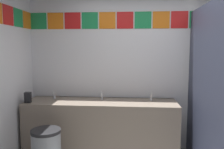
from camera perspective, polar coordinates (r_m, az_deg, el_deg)
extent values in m
cube|color=silver|center=(3.89, 9.40, 2.86)|extent=(3.97, 0.08, 2.82)
cube|color=#1E8C4C|center=(4.15, -17.30, 12.22)|extent=(0.26, 0.01, 0.26)
cube|color=orange|center=(4.05, -13.49, 12.48)|extent=(0.26, 0.01, 0.26)
cube|color=red|center=(3.97, -9.51, 12.69)|extent=(0.26, 0.01, 0.26)
cube|color=#1E8C4C|center=(3.91, -5.38, 12.85)|extent=(0.26, 0.01, 0.26)
cube|color=orange|center=(3.87, -1.14, 12.94)|extent=(0.26, 0.01, 0.26)
cube|color=red|center=(3.86, 3.17, 12.96)|extent=(0.26, 0.01, 0.26)
cube|color=#1E8C4C|center=(3.86, 7.49, 12.91)|extent=(0.26, 0.01, 0.26)
cube|color=orange|center=(3.88, 11.79, 12.80)|extent=(0.26, 0.01, 0.26)
cube|color=red|center=(3.92, 16.00, 12.61)|extent=(0.26, 0.01, 0.26)
cube|color=#1E8C4C|center=(3.99, 20.10, 12.37)|extent=(0.26, 0.01, 0.26)
cube|color=orange|center=(4.07, 24.04, 12.08)|extent=(0.26, 0.01, 0.26)
cube|color=red|center=(3.56, -23.79, 12.97)|extent=(0.01, 0.26, 0.26)
cube|color=#1E8C4C|center=(3.82, -21.69, 12.59)|extent=(0.01, 0.26, 0.26)
cube|color=orange|center=(4.07, -19.86, 12.24)|extent=(0.01, 0.26, 0.26)
cube|color=gray|center=(3.77, -2.65, -12.64)|extent=(2.31, 0.61, 0.83)
cube|color=gray|center=(3.94, -2.13, -6.09)|extent=(2.31, 0.03, 0.08)
cylinder|color=silver|center=(3.81, -14.39, -6.96)|extent=(0.34, 0.34, 0.10)
cylinder|color=silver|center=(3.64, -2.74, -7.42)|extent=(0.34, 0.34, 0.10)
cylinder|color=silver|center=(3.62, 9.56, -7.57)|extent=(0.34, 0.34, 0.10)
cylinder|color=silver|center=(3.92, -13.75, -5.36)|extent=(0.04, 0.04, 0.05)
cylinder|color=silver|center=(3.86, -14.02, -4.49)|extent=(0.02, 0.06, 0.09)
cylinder|color=silver|center=(3.75, -2.47, -5.72)|extent=(0.04, 0.04, 0.05)
cylinder|color=silver|center=(3.69, -2.57, -4.82)|extent=(0.02, 0.06, 0.09)
cylinder|color=silver|center=(3.74, 9.41, -5.86)|extent=(0.04, 0.04, 0.05)
cylinder|color=silver|center=(3.67, 9.49, -4.96)|extent=(0.02, 0.06, 0.09)
cube|color=black|center=(3.75, -19.67, -5.23)|extent=(0.09, 0.07, 0.16)
cylinder|color=black|center=(3.73, -19.92, -6.27)|extent=(0.02, 0.02, 0.03)
cube|color=#33384C|center=(3.24, 21.44, -3.75)|extent=(0.04, 1.56, 2.20)
cylinder|color=#262628|center=(3.21, -15.70, -13.04)|extent=(0.38, 0.38, 0.04)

